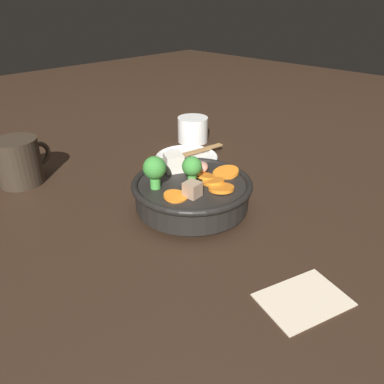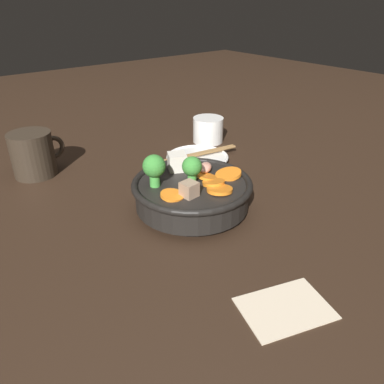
{
  "view_description": "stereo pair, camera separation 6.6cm",
  "coord_description": "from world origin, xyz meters",
  "px_view_note": "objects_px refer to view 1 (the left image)",
  "views": [
    {
      "loc": [
        -0.41,
        -0.41,
        0.35
      ],
      "look_at": [
        0.0,
        0.0,
        0.04
      ],
      "focal_mm": 35.0,
      "sensor_mm": 36.0,
      "label": 1
    },
    {
      "loc": [
        -0.37,
        -0.45,
        0.35
      ],
      "look_at": [
        0.0,
        0.0,
        0.04
      ],
      "focal_mm": 35.0,
      "sensor_mm": 36.0,
      "label": 2
    }
  ],
  "objects_px": {
    "dark_mug": "(19,161)",
    "chopsticks_pair": "(187,154)",
    "side_saucer": "(187,158)",
    "tea_cup": "(193,129)",
    "stirfry_bowl": "(191,190)"
  },
  "relations": [
    {
      "from": "dark_mug",
      "to": "chopsticks_pair",
      "type": "relative_size",
      "value": 0.55
    },
    {
      "from": "side_saucer",
      "to": "dark_mug",
      "type": "bearing_deg",
      "value": 152.91
    },
    {
      "from": "side_saucer",
      "to": "tea_cup",
      "type": "relative_size",
      "value": 1.85
    },
    {
      "from": "tea_cup",
      "to": "dark_mug",
      "type": "bearing_deg",
      "value": 169.28
    },
    {
      "from": "chopsticks_pair",
      "to": "dark_mug",
      "type": "bearing_deg",
      "value": 152.91
    },
    {
      "from": "side_saucer",
      "to": "chopsticks_pair",
      "type": "bearing_deg",
      "value": 0.0
    },
    {
      "from": "stirfry_bowl",
      "to": "dark_mug",
      "type": "bearing_deg",
      "value": 117.19
    },
    {
      "from": "stirfry_bowl",
      "to": "chopsticks_pair",
      "type": "bearing_deg",
      "value": 47.55
    },
    {
      "from": "dark_mug",
      "to": "stirfry_bowl",
      "type": "bearing_deg",
      "value": -62.81
    },
    {
      "from": "chopsticks_pair",
      "to": "side_saucer",
      "type": "bearing_deg",
      "value": 0.0
    },
    {
      "from": "stirfry_bowl",
      "to": "dark_mug",
      "type": "xyz_separation_m",
      "value": [
        -0.17,
        0.32,
        0.01
      ]
    },
    {
      "from": "stirfry_bowl",
      "to": "side_saucer",
      "type": "distance_m",
      "value": 0.22
    },
    {
      "from": "side_saucer",
      "to": "tea_cup",
      "type": "distance_m",
      "value": 0.13
    },
    {
      "from": "side_saucer",
      "to": "chopsticks_pair",
      "type": "xyz_separation_m",
      "value": [
        0.0,
        0.0,
        0.01
      ]
    },
    {
      "from": "tea_cup",
      "to": "chopsticks_pair",
      "type": "distance_m",
      "value": 0.13
    }
  ]
}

